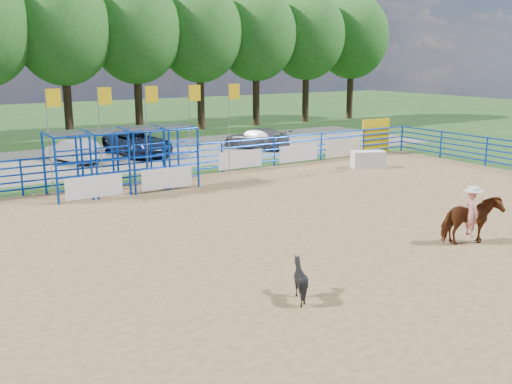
{
  "coord_description": "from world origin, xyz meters",
  "views": [
    {
      "loc": [
        -9.88,
        -13.5,
        5.32
      ],
      "look_at": [
        -0.75,
        1.0,
        1.3
      ],
      "focal_mm": 40.0,
      "sensor_mm": 36.0,
      "label": 1
    }
  ],
  "objects_px": {
    "announcer_table": "(368,160)",
    "car_b": "(74,150)",
    "horse_and_rider": "(471,216)",
    "calf": "(300,280)",
    "car_d": "(256,138)",
    "car_c": "(137,142)"
  },
  "relations": [
    {
      "from": "horse_and_rider",
      "to": "car_c",
      "type": "distance_m",
      "value": 20.5
    },
    {
      "from": "calf",
      "to": "car_b",
      "type": "height_order",
      "value": "car_b"
    },
    {
      "from": "horse_and_rider",
      "to": "car_c",
      "type": "relative_size",
      "value": 0.47
    },
    {
      "from": "calf",
      "to": "car_c",
      "type": "bearing_deg",
      "value": -33.03
    },
    {
      "from": "announcer_table",
      "to": "car_b",
      "type": "distance_m",
      "value": 15.17
    },
    {
      "from": "car_c",
      "to": "announcer_table",
      "type": "bearing_deg",
      "value": -55.51
    },
    {
      "from": "calf",
      "to": "car_d",
      "type": "height_order",
      "value": "car_d"
    },
    {
      "from": "calf",
      "to": "car_c",
      "type": "relative_size",
      "value": 0.18
    },
    {
      "from": "calf",
      "to": "car_d",
      "type": "distance_m",
      "value": 22.26
    },
    {
      "from": "horse_and_rider",
      "to": "calf",
      "type": "relative_size",
      "value": 2.62
    },
    {
      "from": "announcer_table",
      "to": "horse_and_rider",
      "type": "bearing_deg",
      "value": -118.78
    },
    {
      "from": "car_b",
      "to": "car_c",
      "type": "distance_m",
      "value": 3.66
    },
    {
      "from": "calf",
      "to": "car_d",
      "type": "relative_size",
      "value": 0.22
    },
    {
      "from": "calf",
      "to": "car_b",
      "type": "distance_m",
      "value": 20.42
    },
    {
      "from": "car_b",
      "to": "car_d",
      "type": "bearing_deg",
      "value": 156.61
    },
    {
      "from": "announcer_table",
      "to": "horse_and_rider",
      "type": "distance_m",
      "value": 11.9
    },
    {
      "from": "calf",
      "to": "announcer_table",
      "type": "bearing_deg",
      "value": -70.29
    },
    {
      "from": "horse_and_rider",
      "to": "calf",
      "type": "distance_m",
      "value": 6.58
    },
    {
      "from": "horse_and_rider",
      "to": "car_c",
      "type": "xyz_separation_m",
      "value": [
        -2.47,
        20.35,
        -0.14
      ]
    },
    {
      "from": "announcer_table",
      "to": "horse_and_rider",
      "type": "height_order",
      "value": "horse_and_rider"
    },
    {
      "from": "announcer_table",
      "to": "car_b",
      "type": "relative_size",
      "value": 0.43
    },
    {
      "from": "calf",
      "to": "car_d",
      "type": "xyz_separation_m",
      "value": [
        11.02,
        19.34,
        0.15
      ]
    }
  ]
}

